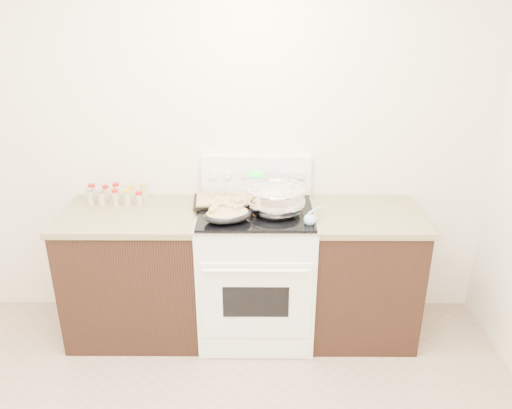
{
  "coord_description": "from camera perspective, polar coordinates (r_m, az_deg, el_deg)",
  "views": [
    {
      "loc": [
        0.36,
        -1.58,
        2.23
      ],
      "look_at": [
        0.35,
        1.37,
        1.0
      ],
      "focal_mm": 35.0,
      "sensor_mm": 36.0,
      "label": 1
    }
  ],
  "objects": [
    {
      "name": "baking_sheet",
      "position": [
        3.38,
        -3.77,
        0.52
      ],
      "size": [
        0.41,
        0.3,
        0.06
      ],
      "color": "black",
      "rests_on": "kitchen_range"
    },
    {
      "name": "counter_right",
      "position": [
        3.57,
        11.92,
        -7.65
      ],
      "size": [
        0.73,
        0.67,
        0.92
      ],
      "color": "black",
      "rests_on": "ground"
    },
    {
      "name": "wooden_spoon",
      "position": [
        3.21,
        0.16,
        -0.79
      ],
      "size": [
        0.09,
        0.26,
        0.04
      ],
      "color": "#A6734B",
      "rests_on": "kitchen_range"
    },
    {
      "name": "roasting_pan",
      "position": [
        3.09,
        -3.32,
        -1.07
      ],
      "size": [
        0.35,
        0.3,
        0.12
      ],
      "color": "black",
      "rests_on": "kitchen_range"
    },
    {
      "name": "room_shell",
      "position": [
        1.71,
        -12.07,
        4.1
      ],
      "size": [
        4.1,
        3.6,
        2.75
      ],
      "color": "white",
      "rests_on": "ground"
    },
    {
      "name": "counter_left",
      "position": [
        3.6,
        -13.46,
        -7.55
      ],
      "size": [
        0.93,
        0.67,
        0.92
      ],
      "color": "black",
      "rests_on": "ground"
    },
    {
      "name": "blue_ladle",
      "position": [
        3.08,
        6.24,
        -1.58
      ],
      "size": [
        0.14,
        0.25,
        0.09
      ],
      "color": "#8FC4D6",
      "rests_on": "kitchen_range"
    },
    {
      "name": "kitchen_range",
      "position": [
        3.48,
        0.0,
        -7.43
      ],
      "size": [
        0.78,
        0.73,
        1.22
      ],
      "color": "white",
      "rests_on": "ground"
    },
    {
      "name": "spice_jars",
      "position": [
        3.55,
        -15.75,
        1.07
      ],
      "size": [
        0.4,
        0.15,
        0.13
      ],
      "color": "#BFB28C",
      "rests_on": "counter_left"
    },
    {
      "name": "mixing_bowl",
      "position": [
        3.19,
        2.31,
        0.55
      ],
      "size": [
        0.48,
        0.48,
        0.23
      ],
      "color": "silver",
      "rests_on": "kitchen_range"
    }
  ]
}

